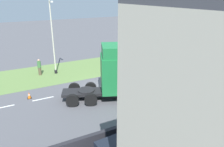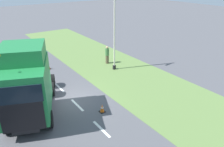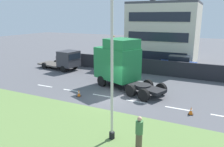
{
  "view_description": "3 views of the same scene",
  "coord_description": "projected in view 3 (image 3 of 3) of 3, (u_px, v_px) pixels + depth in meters",
  "views": [
    {
      "loc": [
        17.74,
        -8.25,
        8.54
      ],
      "look_at": [
        0.31,
        1.09,
        1.28
      ],
      "focal_mm": 35.0,
      "sensor_mm": 36.0,
      "label": 1
    },
    {
      "loc": [
        5.43,
        12.99,
        8.26
      ],
      "look_at": [
        -2.77,
        1.19,
        1.82
      ],
      "focal_mm": 35.0,
      "sensor_mm": 36.0,
      "label": 2
    },
    {
      "loc": [
        -15.79,
        -7.57,
        6.68
      ],
      "look_at": [
        -0.85,
        -0.49,
        2.35
      ],
      "focal_mm": 35.0,
      "sensor_mm": 36.0,
      "label": 3
    }
  ],
  "objects": [
    {
      "name": "traffic_cone_trailing",
      "position": [
        79.0,
        93.0,
        18.77
      ],
      "size": [
        0.36,
        0.36,
        0.58
      ],
      "color": "black",
      "rests_on": "ground"
    },
    {
      "name": "grass_verge",
      "position": [
        69.0,
        129.0,
        13.38
      ],
      "size": [
        7.0,
        44.0,
        0.01
      ],
      "color": "#607F42",
      "rests_on": "ground"
    },
    {
      "name": "building_block",
      "position": [
        165.0,
        33.0,
        32.18
      ],
      "size": [
        9.35,
        9.2,
        9.7
      ],
      "color": "beige",
      "rests_on": "ground"
    },
    {
      "name": "lamp_post",
      "position": [
        113.0,
        75.0,
        11.46
      ],
      "size": [
        1.28,
        0.31,
        7.9
      ],
      "color": "black",
      "rests_on": "ground"
    },
    {
      "name": "pedestrian",
      "position": [
        139.0,
        133.0,
        11.14
      ],
      "size": [
        0.39,
        0.39,
        1.83
      ],
      "color": "brown",
      "rests_on": "ground"
    },
    {
      "name": "lorry_cab",
      "position": [
        119.0,
        63.0,
        20.9
      ],
      "size": [
        5.1,
        7.58,
        4.82
      ],
      "rotation": [
        0.0,
        0.0,
        -0.39
      ],
      "color": "black",
      "rests_on": "ground"
    },
    {
      "name": "traffic_cone_lead",
      "position": [
        191.0,
        111.0,
        15.28
      ],
      "size": [
        0.36,
        0.36,
        0.58
      ],
      "color": "black",
      "rests_on": "ground"
    },
    {
      "name": "boundary_wall",
      "position": [
        143.0,
        66.0,
        26.27
      ],
      "size": [
        0.25,
        24.0,
        1.78
      ],
      "color": "#232328",
      "rests_on": "ground"
    },
    {
      "name": "flatbed_truck",
      "position": [
        66.0,
        60.0,
        27.77
      ],
      "size": [
        3.08,
        6.15,
        2.51
      ],
      "rotation": [
        0.0,
        0.0,
        2.99
      ],
      "color": "#333338",
      "rests_on": "ground"
    },
    {
      "name": "ground_plane",
      "position": [
        111.0,
        97.0,
        18.63
      ],
      "size": [
        120.0,
        120.0,
        0.0
      ],
      "primitive_type": "plane",
      "color": "#515156",
      "rests_on": "ground"
    },
    {
      "name": "parked_car",
      "position": [
        178.0,
        65.0,
        26.15
      ],
      "size": [
        2.02,
        4.37,
        2.16
      ],
      "rotation": [
        0.0,
        0.0,
        0.05
      ],
      "color": "navy",
      "rests_on": "ground"
    },
    {
      "name": "lane_markings",
      "position": [
        119.0,
        98.0,
        18.34
      ],
      "size": [
        0.16,
        17.8,
        0.0
      ],
      "color": "white",
      "rests_on": "ground"
    }
  ]
}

